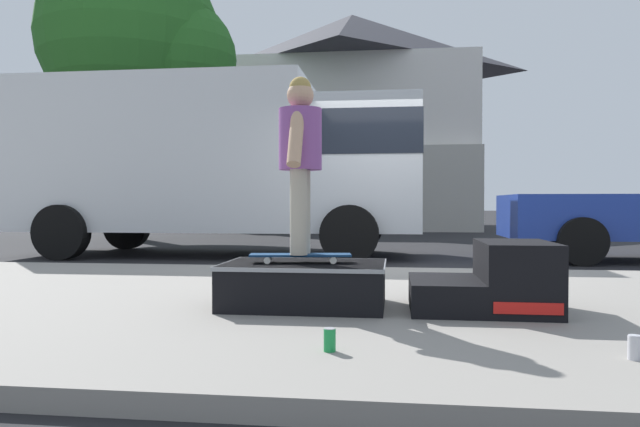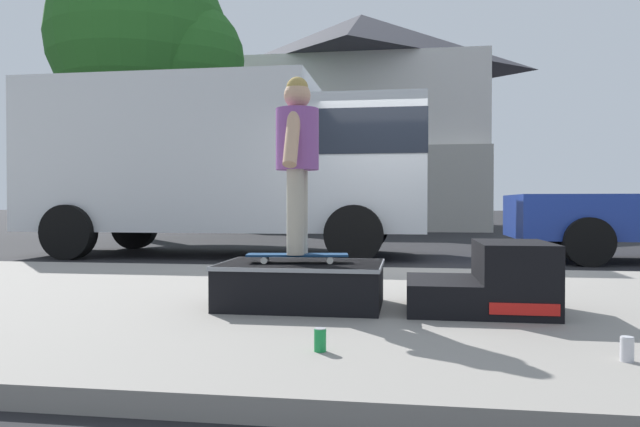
{
  "view_description": "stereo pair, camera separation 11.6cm",
  "coord_description": "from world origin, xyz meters",
  "px_view_note": "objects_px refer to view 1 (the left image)",
  "views": [
    {
      "loc": [
        -0.04,
        -7.85,
        0.92
      ],
      "look_at": [
        -0.75,
        -2.25,
        0.82
      ],
      "focal_mm": 32.83,
      "sensor_mm": 36.0,
      "label": 1
    },
    {
      "loc": [
        0.08,
        -7.83,
        0.92
      ],
      "look_at": [
        -0.75,
        -2.25,
        0.82
      ],
      "focal_mm": 32.83,
      "sensor_mm": 36.0,
      "label": 2
    }
  ],
  "objects_px": {
    "kicker_ramp": "(493,282)",
    "soda_can_b": "(635,347)",
    "skater_kid": "(300,150)",
    "street_tree_main": "(140,43)",
    "soda_can": "(330,340)",
    "skate_box": "(305,283)",
    "box_truck": "(223,159)",
    "skateboard": "(300,256)"
  },
  "relations": [
    {
      "from": "soda_can",
      "to": "soda_can_b",
      "type": "bearing_deg",
      "value": 1.08
    },
    {
      "from": "soda_can",
      "to": "soda_can_b",
      "type": "distance_m",
      "value": 1.56
    },
    {
      "from": "skater_kid",
      "to": "box_truck",
      "type": "height_order",
      "value": "box_truck"
    },
    {
      "from": "soda_can",
      "to": "street_tree_main",
      "type": "height_order",
      "value": "street_tree_main"
    },
    {
      "from": "soda_can",
      "to": "box_truck",
      "type": "relative_size",
      "value": 0.02
    },
    {
      "from": "skateboard",
      "to": "kicker_ramp",
      "type": "bearing_deg",
      "value": 0.45
    },
    {
      "from": "skate_box",
      "to": "street_tree_main",
      "type": "distance_m",
      "value": 12.25
    },
    {
      "from": "skateboard",
      "to": "box_truck",
      "type": "bearing_deg",
      "value": 112.2
    },
    {
      "from": "skate_box",
      "to": "box_truck",
      "type": "bearing_deg",
      "value": 112.52
    },
    {
      "from": "soda_can",
      "to": "box_truck",
      "type": "distance_m",
      "value": 7.57
    },
    {
      "from": "kicker_ramp",
      "to": "skateboard",
      "type": "relative_size",
      "value": 1.29
    },
    {
      "from": "kicker_ramp",
      "to": "soda_can_b",
      "type": "distance_m",
      "value": 1.41
    },
    {
      "from": "soda_can_b",
      "to": "skateboard",
      "type": "bearing_deg",
      "value": 146.06
    },
    {
      "from": "street_tree_main",
      "to": "skate_box",
      "type": "bearing_deg",
      "value": -59.55
    },
    {
      "from": "skater_kid",
      "to": "box_truck",
      "type": "distance_m",
      "value": 6.05
    },
    {
      "from": "soda_can",
      "to": "skate_box",
      "type": "bearing_deg",
      "value": 104.32
    },
    {
      "from": "kicker_ramp",
      "to": "soda_can_b",
      "type": "relative_size",
      "value": 8.21
    },
    {
      "from": "soda_can",
      "to": "soda_can_b",
      "type": "height_order",
      "value": "same"
    },
    {
      "from": "skater_kid",
      "to": "street_tree_main",
      "type": "bearing_deg",
      "value": 120.28
    },
    {
      "from": "soda_can_b",
      "to": "kicker_ramp",
      "type": "bearing_deg",
      "value": 110.23
    },
    {
      "from": "kicker_ramp",
      "to": "box_truck",
      "type": "height_order",
      "value": "box_truck"
    },
    {
      "from": "street_tree_main",
      "to": "soda_can",
      "type": "bearing_deg",
      "value": -61.3
    },
    {
      "from": "soda_can",
      "to": "box_truck",
      "type": "xyz_separation_m",
      "value": [
        -2.66,
        6.93,
        1.52
      ]
    },
    {
      "from": "street_tree_main",
      "to": "kicker_ramp",
      "type": "bearing_deg",
      "value": -53.74
    },
    {
      "from": "skater_kid",
      "to": "soda_can_b",
      "type": "bearing_deg",
      "value": -33.94
    },
    {
      "from": "skate_box",
      "to": "soda_can_b",
      "type": "xyz_separation_m",
      "value": [
        1.91,
        -1.32,
        -0.12
      ]
    },
    {
      "from": "skate_box",
      "to": "box_truck",
      "type": "height_order",
      "value": "box_truck"
    },
    {
      "from": "soda_can",
      "to": "kicker_ramp",
      "type": "bearing_deg",
      "value": 51.31
    },
    {
      "from": "skateboard",
      "to": "skater_kid",
      "type": "relative_size",
      "value": 0.59
    },
    {
      "from": "soda_can",
      "to": "street_tree_main",
      "type": "distance_m",
      "value": 13.54
    },
    {
      "from": "skater_kid",
      "to": "soda_can_b",
      "type": "xyz_separation_m",
      "value": [
        1.94,
        -1.3,
        -1.15
      ]
    },
    {
      "from": "skate_box",
      "to": "kicker_ramp",
      "type": "xyz_separation_m",
      "value": [
        1.42,
        -0.0,
        0.03
      ]
    },
    {
      "from": "skater_kid",
      "to": "street_tree_main",
      "type": "height_order",
      "value": "street_tree_main"
    },
    {
      "from": "skate_box",
      "to": "soda_can",
      "type": "relative_size",
      "value": 9.88
    },
    {
      "from": "kicker_ramp",
      "to": "box_truck",
      "type": "xyz_separation_m",
      "value": [
        -3.74,
        5.58,
        1.37
      ]
    },
    {
      "from": "skater_kid",
      "to": "soda_can_b",
      "type": "height_order",
      "value": "skater_kid"
    },
    {
      "from": "skater_kid",
      "to": "skate_box",
      "type": "bearing_deg",
      "value": 19.98
    },
    {
      "from": "street_tree_main",
      "to": "skateboard",
      "type": "bearing_deg",
      "value": -59.72
    },
    {
      "from": "skateboard",
      "to": "soda_can_b",
      "type": "distance_m",
      "value": 2.36
    },
    {
      "from": "skater_kid",
      "to": "street_tree_main",
      "type": "distance_m",
      "value": 11.89
    },
    {
      "from": "kicker_ramp",
      "to": "soda_can",
      "type": "relative_size",
      "value": 8.21
    },
    {
      "from": "skate_box",
      "to": "street_tree_main",
      "type": "xyz_separation_m",
      "value": [
        -5.74,
        9.76,
        4.69
      ]
    }
  ]
}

